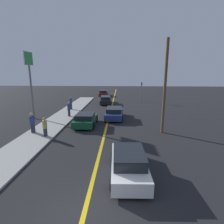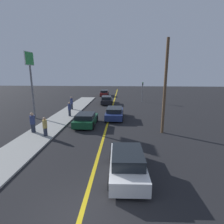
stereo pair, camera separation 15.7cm
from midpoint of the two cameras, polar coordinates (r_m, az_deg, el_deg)
name	(u,v)px [view 2 (the right image)]	position (r m, az deg, el deg)	size (l,w,h in m)	color
ground_plane	(79,222)	(7.47, -10.01, -31.90)	(120.00, 120.00, 0.00)	black
road_center_line	(111,111)	(23.75, -0.10, 0.28)	(0.20, 60.00, 0.01)	gold
sidewalk_left	(65,116)	(21.92, -14.99, -1.12)	(2.83, 30.08, 0.11)	#9E9E99
car_near_right_lane	(127,163)	(9.41, 5.50, -16.22)	(1.98, 4.19, 1.38)	silver
car_ahead_center	(86,119)	(17.57, -8.29, -2.40)	(2.04, 3.86, 1.23)	#144728
car_far_distant	(114,113)	(19.98, 1.03, -0.30)	(2.02, 4.33, 1.29)	navy
car_parked_left_lot	(107,100)	(29.34, -1.62, 3.97)	(2.05, 4.56, 1.28)	black
car_oncoming_far	(104,93)	(38.81, -2.39, 6.20)	(2.04, 4.20, 1.29)	maroon
pedestrian_near_curb	(45,127)	(15.20, -20.76, -4.49)	(0.36, 0.36, 1.58)	#282D3D
pedestrian_mid_group	(33,123)	(16.51, -24.24, -3.15)	(0.42, 0.42, 1.75)	#282D3D
pedestrian_far_standing	(69,109)	(21.10, -13.52, 0.95)	(0.34, 0.34, 1.69)	#282D3D
pedestrian_by_sign	(72,103)	(24.94, -12.89, 2.89)	(0.37, 0.37, 1.76)	#282D3D
traffic_light	(142,90)	(31.14, 10.05, 7.18)	(0.18, 0.40, 3.48)	slate
roadside_sign	(30,70)	(21.42, -24.93, 12.28)	(0.20, 1.78, 7.34)	slate
utility_pole	(165,88)	(15.33, 17.19, 7.57)	(0.24, 0.24, 7.88)	brown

